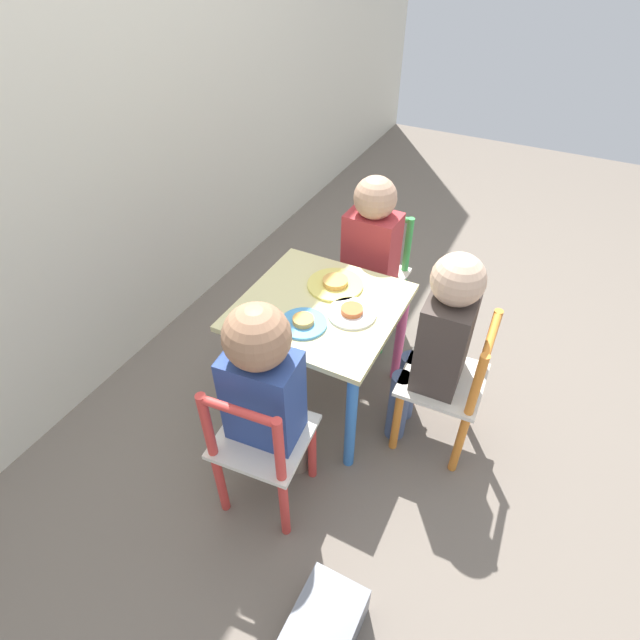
# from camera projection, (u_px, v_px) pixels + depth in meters

# --- Properties ---
(ground_plane) EXTENTS (6.00, 6.00, 0.00)m
(ground_plane) POSITION_uv_depth(u_px,v_px,m) (320.00, 395.00, 1.95)
(ground_plane) COLOR #6B6056
(kids_table) EXTENTS (0.52, 0.52, 0.45)m
(kids_table) POSITION_uv_depth(u_px,v_px,m) (320.00, 322.00, 1.71)
(kids_table) COLOR beige
(kids_table) RESTS_ON ground_plane
(chair_red) EXTENTS (0.28, 0.28, 0.54)m
(chair_red) POSITION_uv_depth(u_px,v_px,m) (261.00, 447.00, 1.45)
(chair_red) COLOR silver
(chair_red) RESTS_ON ground_plane
(chair_green) EXTENTS (0.27, 0.27, 0.54)m
(chair_green) POSITION_uv_depth(u_px,v_px,m) (373.00, 279.00, 2.09)
(chair_green) COLOR silver
(chair_green) RESTS_ON ground_plane
(chair_orange) EXTENTS (0.27, 0.27, 0.54)m
(chair_orange) POSITION_uv_depth(u_px,v_px,m) (448.00, 386.00, 1.63)
(chair_orange) COLOR silver
(chair_orange) RESTS_ON ground_plane
(child_left) EXTENTS (0.23, 0.21, 0.75)m
(child_left) POSITION_uv_depth(u_px,v_px,m) (266.00, 387.00, 1.37)
(child_left) COLOR #7A6B5B
(child_left) RESTS_ON ground_plane
(child_right) EXTENTS (0.22, 0.20, 0.73)m
(child_right) POSITION_uv_depth(u_px,v_px,m) (369.00, 250.00, 1.93)
(child_right) COLOR #4C608E
(child_right) RESTS_ON ground_plane
(child_front) EXTENTS (0.21, 0.21, 0.76)m
(child_front) POSITION_uv_depth(u_px,v_px,m) (439.00, 339.00, 1.53)
(child_front) COLOR #4C608E
(child_front) RESTS_ON ground_plane
(plate_left) EXTENTS (0.15, 0.15, 0.03)m
(plate_left) POSITION_uv_depth(u_px,v_px,m) (303.00, 323.00, 1.57)
(plate_left) COLOR #4C9EE0
(plate_left) RESTS_ON kids_table
(plate_right) EXTENTS (0.19, 0.19, 0.03)m
(plate_right) POSITION_uv_depth(u_px,v_px,m) (335.00, 284.00, 1.73)
(plate_right) COLOR #EADB66
(plate_right) RESTS_ON kids_table
(plate_front) EXTENTS (0.16, 0.16, 0.03)m
(plate_front) POSITION_uv_depth(u_px,v_px,m) (352.00, 313.00, 1.61)
(plate_front) COLOR white
(plate_front) RESTS_ON kids_table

